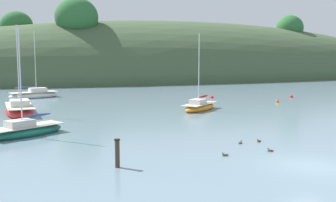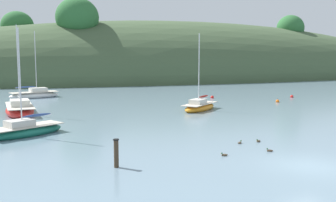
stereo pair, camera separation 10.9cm
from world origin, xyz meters
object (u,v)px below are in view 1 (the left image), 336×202
object	(u,v)px
sailboat_navy_dinghy	(20,110)
sailboat_blue_center	(200,107)
mooring_buoy_channel	(277,101)
duck_trailing	(240,143)
sailboat_cream_ketch	(26,131)
jetty_piling	(117,153)
sailboat_teal_outer	(34,95)
mooring_buoy_outer	(212,97)
duck_lone_right	(259,141)
mooring_buoy_inner	(291,97)
duck_straggler	(225,155)
duck_lone_left	(270,151)

from	to	relation	value
sailboat_navy_dinghy	sailboat_blue_center	bearing A→B (deg)	-11.51
mooring_buoy_channel	duck_trailing	distance (m)	24.27
sailboat_cream_ketch	sailboat_blue_center	bearing A→B (deg)	22.93
jetty_piling	sailboat_teal_outer	bearing A→B (deg)	93.80
sailboat_cream_ketch	sailboat_blue_center	distance (m)	18.75
mooring_buoy_outer	duck_lone_right	world-z (taller)	mooring_buoy_outer
duck_lone_right	duck_trailing	bearing A→B (deg)	179.21
sailboat_blue_center	mooring_buoy_inner	size ratio (longest dim) A/B	15.05
mooring_buoy_outer	jetty_piling	world-z (taller)	jetty_piling
jetty_piling	duck_lone_right	bearing A→B (deg)	13.19
sailboat_cream_ketch	duck_straggler	distance (m)	14.46
duck_lone_left	jetty_piling	size ratio (longest dim) A/B	0.27
sailboat_cream_ketch	duck_straggler	size ratio (longest dim) A/B	18.37
sailboat_cream_ketch	sailboat_navy_dinghy	xyz separation A→B (m)	(-0.31, 10.89, 0.08)
sailboat_navy_dinghy	duck_lone_left	bearing A→B (deg)	-57.13
sailboat_navy_dinghy	mooring_buoy_outer	bearing A→B (deg)	14.65
sailboat_navy_dinghy	jetty_piling	world-z (taller)	sailboat_navy_dinghy
mooring_buoy_channel	duck_lone_left	world-z (taller)	mooring_buoy_channel
sailboat_cream_ketch	mooring_buoy_inner	xyz separation A→B (m)	(34.54, 14.00, -0.24)
sailboat_blue_center	duck_lone_right	xyz separation A→B (m)	(-3.06, -15.07, -0.31)
sailboat_blue_center	duck_lone_left	bearing A→B (deg)	-102.69
mooring_buoy_channel	duck_lone_left	bearing A→B (deg)	-128.06
duck_trailing	jetty_piling	bearing A→B (deg)	-164.66
duck_lone_right	duck_lone_left	xyz separation A→B (m)	(-0.89, -2.45, 0.00)
duck_straggler	mooring_buoy_channel	bearing A→B (deg)	46.93
sailboat_blue_center	duck_straggler	size ratio (longest dim) A/B	19.24
sailboat_blue_center	mooring_buoy_channel	size ratio (longest dim) A/B	15.05
sailboat_cream_ketch	mooring_buoy_inner	world-z (taller)	sailboat_cream_ketch
sailboat_teal_outer	duck_lone_right	size ratio (longest dim) A/B	22.38
sailboat_navy_dinghy	jetty_piling	bearing A→B (deg)	-78.11
sailboat_cream_ketch	duck_trailing	xyz separation A→B (m)	(12.81, -7.75, -0.31)
sailboat_cream_ketch	duck_straggler	xyz separation A→B (m)	(10.33, -10.12, -0.31)
sailboat_navy_dinghy	mooring_buoy_inner	bearing A→B (deg)	5.10
duck_straggler	duck_trailing	bearing A→B (deg)	43.69
sailboat_teal_outer	jetty_piling	xyz separation A→B (m)	(2.43, -36.54, 0.33)
mooring_buoy_outer	duck_trailing	bearing A→B (deg)	-114.10
sailboat_cream_ketch	duck_straggler	world-z (taller)	sailboat_cream_ketch
mooring_buoy_inner	jetty_piling	distance (m)	38.84
duck_lone_right	mooring_buoy_outer	bearing A→B (deg)	68.65
mooring_buoy_inner	duck_trailing	size ratio (longest dim) A/B	1.33
duck_lone_left	mooring_buoy_inner	bearing A→B (deg)	48.77
duck_lone_left	sailboat_navy_dinghy	bearing A→B (deg)	122.87
duck_trailing	mooring_buoy_channel	bearing A→B (deg)	47.39
sailboat_teal_outer	duck_lone_left	xyz separation A→B (m)	(11.64, -36.62, -0.36)
sailboat_cream_ketch	duck_lone_left	xyz separation A→B (m)	(13.32, -10.21, -0.31)
mooring_buoy_outer	duck_straggler	distance (m)	30.57
sailboat_teal_outer	mooring_buoy_outer	bearing A→B (deg)	-22.36
mooring_buoy_outer	duck_trailing	world-z (taller)	mooring_buoy_outer
sailboat_cream_ketch	sailboat_navy_dinghy	world-z (taller)	sailboat_navy_dinghy
sailboat_blue_center	sailboat_navy_dinghy	size ratio (longest dim) A/B	0.92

